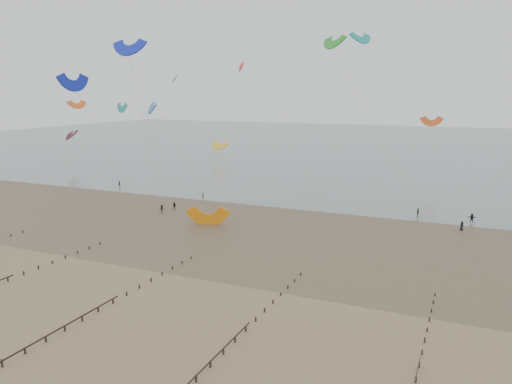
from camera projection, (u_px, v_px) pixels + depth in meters
ground at (121, 281)px, 68.52m from camera, size 500.00×500.00×0.00m
sea_and_shore at (214, 220)px, 100.99m from camera, size 500.00×665.00×0.03m
groynes at (29, 347)px, 49.76m from camera, size 72.16×50.16×1.00m
kitesurfer_lead at (203, 196)px, 121.29m from camera, size 0.66×0.64×1.53m
kitesurfers at (365, 216)px, 101.17m from camera, size 137.00×22.07×1.83m
grounded_kite at (208, 225)px, 97.62m from camera, size 8.62×7.59×3.98m
kites_airborne at (266, 112)px, 150.56m from camera, size 223.88×110.29×40.20m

